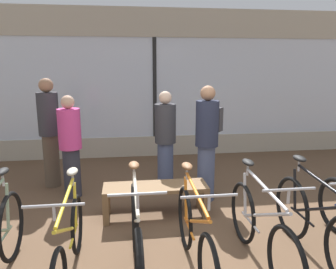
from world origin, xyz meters
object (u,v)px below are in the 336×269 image
Objects in this scene: bicycle_center_left at (137,239)px; customer_mid_floor at (165,139)px; bicycle_right at (316,225)px; customer_by_window at (207,139)px; customer_near_rack at (49,130)px; customer_near_bench at (70,145)px; bicycle_center at (195,237)px; bicycle_center_right at (261,231)px; display_bench at (156,191)px; bicycle_left at (69,245)px.

bicycle_center_left is 2.38m from customer_mid_floor.
customer_by_window is at bearing 112.69° from bicycle_right.
customer_near_bench is (0.41, -0.52, -0.14)m from customer_near_rack.
bicycle_right is 2.62m from customer_mid_floor.
customer_by_window is 0.76m from customer_mid_floor.
bicycle_center is 0.99× the size of bicycle_right.
customer_near_rack is 1.12× the size of customer_mid_floor.
customer_by_window is (0.57, 1.79, 0.55)m from bicycle_center.
bicycle_center_right is 0.61m from bicycle_right.
bicycle_center_right is (1.25, 0.01, -0.01)m from bicycle_center_left.
customer_near_rack is (-1.63, 1.37, 0.61)m from display_bench.
bicycle_center_left is at bearing -178.93° from bicycle_right.
bicycle_center is 1.10× the size of customer_near_bench.
bicycle_center is 2.34m from customer_mid_floor.
bicycle_right is at bearing -0.01° from bicycle_left.
bicycle_right is (2.49, -0.00, 0.03)m from bicycle_left.
customer_by_window is (2.45, -0.90, -0.03)m from customer_near_rack.
bicycle_center is 1.00× the size of bicycle_center_right.
customer_by_window is at bearing 57.43° from bicycle_center_left.
customer_near_rack is at bearing 116.32° from bicycle_center_left.
customer_by_window is at bearing -20.10° from customer_near_rack.
bicycle_center_right is at bearing -73.20° from customer_mid_floor.
bicycle_right is 2.00m from display_bench.
bicycle_right is 1.02× the size of customer_by_window.
bicycle_center_left is 1.12× the size of customer_near_bench.
customer_mid_floor is (-0.57, 0.50, -0.09)m from customer_by_window.
display_bench is 1.56m from customer_near_bench.
customer_near_bench is (-0.28, 2.11, 0.45)m from bicycle_left.
customer_near_rack is at bearing 159.90° from customer_by_window.
bicycle_center is 3.33m from customer_near_rack.
customer_near_bench is at bearing 145.14° from display_bench.
display_bench is at bearing -40.08° from customer_near_rack.
customer_by_window reaches higher than bicycle_right.
customer_near_bench reaches higher than display_bench.
bicycle_center is (0.56, -0.02, -0.01)m from bicycle_center_left.
display_bench is 0.88× the size of customer_near_bench.
customer_near_bench reaches higher than bicycle_center_left.
customer_mid_floor is (0.26, 0.97, 0.49)m from display_bench.
bicycle_center_left is at bearing -103.29° from display_bench.
customer_near_bench is at bearing 169.54° from customer_by_window.
customer_by_window is at bearing 72.32° from bicycle_center.
bicycle_center is at bearing -177.22° from bicycle_center_right.
bicycle_right is at bearing 1.93° from bicycle_center_right.
bicycle_center_right is at bearing 2.78° from bicycle_center.
bicycle_center_right is 3.07m from customer_near_bench.
customer_mid_floor is (-1.29, 2.24, 0.44)m from bicycle_right.
bicycle_center_right is 1.01× the size of customer_by_window.
customer_near_bench is (-0.91, 2.15, 0.42)m from bicycle_center_left.
bicycle_center_right is 1.59m from display_bench.
customer_mid_floor reaches higher than bicycle_center_left.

